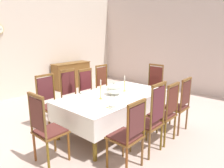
% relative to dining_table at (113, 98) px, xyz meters
% --- Properties ---
extents(ground, '(7.78, 6.96, 0.04)m').
position_rel_dining_table_xyz_m(ground, '(0.00, 0.23, -0.69)').
color(ground, '#C2AA9F').
extents(back_wall, '(7.78, 0.08, 3.46)m').
position_rel_dining_table_xyz_m(back_wall, '(0.00, 3.75, 1.06)').
color(back_wall, beige).
rests_on(back_wall, ground).
extents(right_wall, '(0.08, 6.96, 3.46)m').
position_rel_dining_table_xyz_m(right_wall, '(3.93, 0.23, 1.06)').
color(right_wall, beige).
rests_on(right_wall, ground).
extents(dining_table, '(2.22, 1.20, 0.74)m').
position_rel_dining_table_xyz_m(dining_table, '(0.00, 0.00, 0.00)').
color(dining_table, brown).
rests_on(dining_table, ground).
extents(tablecloth, '(2.24, 1.22, 0.37)m').
position_rel_dining_table_xyz_m(tablecloth, '(0.00, -0.00, -0.02)').
color(tablecloth, white).
rests_on(tablecloth, dining_table).
extents(chair_south_a, '(0.44, 0.42, 1.07)m').
position_rel_dining_table_xyz_m(chair_south_a, '(-0.82, -1.00, -0.11)').
color(chair_south_a, brown).
rests_on(chair_south_a, ground).
extents(chair_north_a, '(0.44, 0.42, 1.13)m').
position_rel_dining_table_xyz_m(chair_north_a, '(-0.82, 1.01, -0.09)').
color(chair_north_a, brown).
rests_on(chair_north_a, ground).
extents(chair_south_b, '(0.44, 0.42, 1.21)m').
position_rel_dining_table_xyz_m(chair_south_b, '(-0.25, -1.01, -0.06)').
color(chair_south_b, brown).
rests_on(chair_south_b, ground).
extents(chair_north_b, '(0.44, 0.42, 1.16)m').
position_rel_dining_table_xyz_m(chair_north_b, '(-0.25, 1.01, -0.08)').
color(chair_north_b, brown).
rests_on(chair_north_b, ground).
extents(chair_south_c, '(0.44, 0.42, 1.11)m').
position_rel_dining_table_xyz_m(chair_south_c, '(0.26, -1.00, -0.10)').
color(chair_south_c, brown).
rests_on(chair_south_c, ground).
extents(chair_north_c, '(0.44, 0.42, 1.11)m').
position_rel_dining_table_xyz_m(chair_north_c, '(0.26, 1.00, -0.10)').
color(chair_north_c, brown).
rests_on(chair_north_c, ground).
extents(chair_south_d, '(0.44, 0.42, 1.11)m').
position_rel_dining_table_xyz_m(chair_south_d, '(0.82, -1.00, -0.10)').
color(chair_south_d, brown).
rests_on(chair_south_d, ground).
extents(chair_north_d, '(0.44, 0.42, 1.14)m').
position_rel_dining_table_xyz_m(chair_north_d, '(0.82, 1.01, -0.08)').
color(chair_north_d, brown).
rests_on(chair_north_d, ground).
extents(chair_head_west, '(0.42, 0.44, 1.12)m').
position_rel_dining_table_xyz_m(chair_head_west, '(-1.51, -0.00, -0.09)').
color(chair_head_west, brown).
rests_on(chair_head_west, ground).
extents(chair_head_east, '(0.42, 0.44, 1.18)m').
position_rel_dining_table_xyz_m(chair_head_east, '(1.52, 0.00, -0.07)').
color(chair_head_east, brown).
rests_on(chair_head_east, ground).
extents(soup_tureen, '(0.31, 0.31, 0.24)m').
position_rel_dining_table_xyz_m(soup_tureen, '(0.02, 0.00, 0.19)').
color(soup_tureen, white).
rests_on(soup_tureen, tablecloth).
extents(candlestick_west, '(0.07, 0.07, 0.37)m').
position_rel_dining_table_xyz_m(candlestick_west, '(-0.36, 0.00, 0.22)').
color(candlestick_west, gold).
rests_on(candlestick_west, tablecloth).
extents(candlestick_east, '(0.07, 0.07, 0.33)m').
position_rel_dining_table_xyz_m(candlestick_east, '(0.36, -0.00, 0.21)').
color(candlestick_east, gold).
rests_on(candlestick_east, tablecloth).
extents(bowl_near_left, '(0.16, 0.16, 0.04)m').
position_rel_dining_table_xyz_m(bowl_near_left, '(-0.51, -0.45, 0.10)').
color(bowl_near_left, white).
rests_on(bowl_near_left, tablecloth).
extents(bowl_near_right, '(0.17, 0.17, 0.04)m').
position_rel_dining_table_xyz_m(bowl_near_right, '(0.27, 0.46, 0.10)').
color(bowl_near_right, white).
rests_on(bowl_near_right, tablecloth).
extents(bowl_far_left, '(0.15, 0.15, 0.03)m').
position_rel_dining_table_xyz_m(bowl_far_left, '(0.56, 0.50, 0.09)').
color(bowl_far_left, white).
rests_on(bowl_far_left, tablecloth).
extents(bowl_far_right, '(0.17, 0.17, 0.04)m').
position_rel_dining_table_xyz_m(bowl_far_right, '(-0.34, 0.49, 0.10)').
color(bowl_far_right, white).
rests_on(bowl_far_right, tablecloth).
extents(spoon_primary, '(0.04, 0.18, 0.01)m').
position_rel_dining_table_xyz_m(spoon_primary, '(-0.62, -0.42, 0.08)').
color(spoon_primary, gold).
rests_on(spoon_primary, tablecloth).
extents(spoon_secondary, '(0.06, 0.18, 0.01)m').
position_rel_dining_table_xyz_m(spoon_secondary, '(0.39, 0.49, 0.08)').
color(spoon_secondary, gold).
rests_on(spoon_secondary, tablecloth).
extents(sideboard, '(1.44, 0.48, 0.90)m').
position_rel_dining_table_xyz_m(sideboard, '(1.62, 3.44, -0.22)').
color(sideboard, brown).
rests_on(sideboard, ground).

